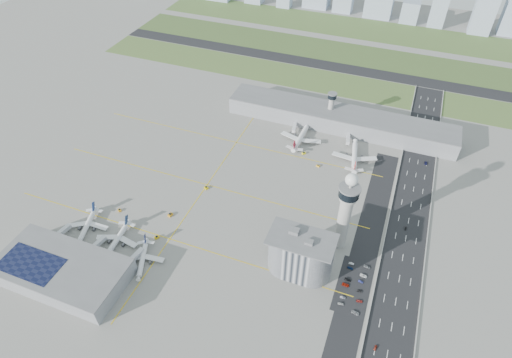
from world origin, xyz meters
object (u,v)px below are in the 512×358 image
(airplane_near_b, at_px, (116,238))
(car_hw_2, at_px, (426,163))
(control_tower, at_px, (346,209))
(jet_bridge_near_2, at_px, (128,265))
(car_lot_1, at_px, (343,297))
(car_hw_4, at_px, (415,122))
(jet_bridge_far_0, at_px, (295,124))
(tug_4, at_px, (304,153))
(car_hw_1, at_px, (406,228))
(car_lot_0, at_px, (341,304))
(car_lot_5, at_px, (351,263))
(tug_2, at_px, (157,237))
(car_lot_8, at_px, (360,291))
(car_hw_0, at_px, (375,348))
(admin_building, at_px, (300,254))
(airplane_far_a, at_px, (301,134))
(jet_bridge_near_0, at_px, (55,239))
(secondary_tower, at_px, (331,106))
(tug_1, at_px, (170,215))
(tug_3, at_px, (206,188))
(car_lot_9, at_px, (361,282))
(airplane_near_c, at_px, (142,258))
(car_lot_10, at_px, (363,276))
(car_lot_7, at_px, (359,301))
(tug_0, at_px, (120,210))
(car_lot_3, at_px, (348,280))
(jet_bridge_far_1, at_px, (348,136))
(tug_5, at_px, (318,166))
(airplane_near_a, at_px, (86,224))
(car_lot_11, at_px, (367,267))
(car_lot_4, at_px, (350,268))
(jet_bridge_near_1, at_px, (91,252))
(car_lot_6, at_px, (355,313))
(airplane_far_b, at_px, (355,153))

(airplane_near_b, xyz_separation_m, car_hw_2, (193.53, 166.48, -4.55))
(control_tower, height_order, jet_bridge_near_2, control_tower)
(control_tower, xyz_separation_m, airplane_near_b, (-144.28, -54.52, -29.87))
(car_lot_1, relative_size, car_hw_4, 0.92)
(airplane_near_b, height_order, jet_bridge_far_0, airplane_near_b)
(tug_4, distance_m, car_hw_1, 108.69)
(car_lot_0, bearing_deg, car_lot_5, -8.58)
(tug_2, height_order, car_lot_8, tug_2)
(car_hw_0, bearing_deg, admin_building, 156.54)
(control_tower, bearing_deg, car_lot_1, -73.90)
(airplane_far_a, xyz_separation_m, jet_bridge_near_0, (-125.97, -175.31, -3.38))
(admin_building, xyz_separation_m, jet_bridge_near_2, (-104.99, -39.00, -12.45))
(secondary_tower, distance_m, tug_1, 180.17)
(airplane_far_a, relative_size, tug_3, 13.61)
(car_lot_9, bearing_deg, car_lot_0, 162.17)
(airplane_near_c, height_order, car_lot_10, airplane_near_c)
(jet_bridge_far_0, distance_m, car_lot_7, 188.09)
(car_hw_4, bearing_deg, tug_2, -121.49)
(secondary_tower, relative_size, car_lot_7, 8.11)
(tug_4, distance_m, car_lot_1, 143.44)
(jet_bridge_far_0, xyz_separation_m, car_lot_1, (81.87, -165.13, -2.27))
(car_hw_4, bearing_deg, car_lot_0, -91.30)
(car_hw_0, bearing_deg, tug_0, 178.44)
(car_lot_3, relative_size, car_hw_2, 0.92)
(jet_bridge_far_1, distance_m, tug_0, 206.80)
(tug_0, bearing_deg, car_lot_9, 126.52)
(tug_5, bearing_deg, airplane_near_b, 152.42)
(jet_bridge_near_2, height_order, tug_5, jet_bridge_near_2)
(airplane_near_a, relative_size, car_hw_2, 8.12)
(car_lot_11, bearing_deg, airplane_near_c, 114.32)
(car_lot_4, height_order, car_hw_4, car_hw_4)
(jet_bridge_far_1, height_order, car_lot_5, jet_bridge_far_1)
(tug_4, bearing_deg, car_lot_8, -16.05)
(jet_bridge_near_1, relative_size, car_lot_3, 3.40)
(tug_2, distance_m, car_lot_1, 132.84)
(secondary_tower, bearing_deg, control_tower, -73.52)
(airplane_far_a, height_order, jet_bridge_far_1, airplane_far_a)
(car_lot_4, bearing_deg, car_lot_6, -155.43)
(car_lot_8, bearing_deg, airplane_far_b, 7.05)
(tug_2, bearing_deg, jet_bridge_far_1, 95.22)
(admin_building, relative_size, car_lot_5, 12.16)
(airplane_near_b, bearing_deg, car_lot_8, 91.35)
(airplane_far_a, relative_size, car_hw_2, 9.94)
(car_lot_0, height_order, car_hw_4, car_hw_4)
(car_hw_0, bearing_deg, control_tower, 128.12)
(car_lot_1, bearing_deg, tug_2, 79.76)
(jet_bridge_near_0, xyz_separation_m, car_lot_11, (206.86, 56.27, -2.21))
(car_lot_5, height_order, car_lot_10, car_lot_10)
(jet_bridge_far_0, xyz_separation_m, car_hw_4, (104.94, 47.75, -2.19))
(car_lot_1, bearing_deg, car_lot_8, -56.55)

